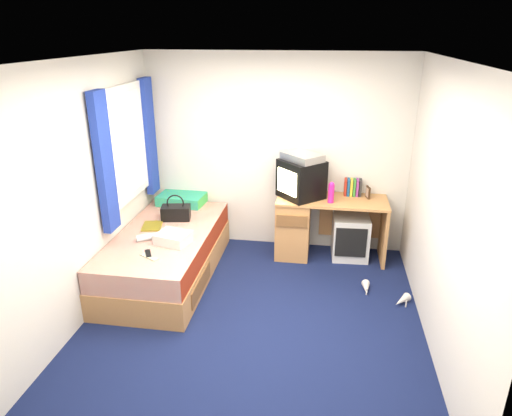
% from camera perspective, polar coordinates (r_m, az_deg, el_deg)
% --- Properties ---
extents(ground, '(3.40, 3.40, 0.00)m').
position_cam_1_polar(ground, '(4.58, -0.25, -13.45)').
color(ground, '#0C1438').
rests_on(ground, ground).
extents(room_shell, '(3.40, 3.40, 3.40)m').
position_cam_1_polar(room_shell, '(3.94, -0.28, 4.16)').
color(room_shell, white).
rests_on(room_shell, ground).
extents(bed, '(1.01, 2.00, 0.54)m').
position_cam_1_polar(bed, '(5.24, -11.09, -5.67)').
color(bed, tan).
rests_on(bed, ground).
extents(pillow, '(0.60, 0.41, 0.12)m').
position_cam_1_polar(pillow, '(5.89, -9.27, 1.10)').
color(pillow, teal).
rests_on(pillow, bed).
extents(desk, '(1.30, 0.55, 0.75)m').
position_cam_1_polar(desk, '(5.61, 6.49, -1.98)').
color(desk, tan).
rests_on(desk, ground).
extents(storage_cube, '(0.45, 0.45, 0.53)m').
position_cam_1_polar(storage_cube, '(5.68, 11.69, -3.51)').
color(storage_cube, silver).
rests_on(storage_cube, ground).
extents(crt_tv, '(0.62, 0.62, 0.45)m').
position_cam_1_polar(crt_tv, '(5.41, 5.66, 3.63)').
color(crt_tv, black).
rests_on(crt_tv, desk).
extents(vcr, '(0.54, 0.54, 0.08)m').
position_cam_1_polar(vcr, '(5.34, 5.80, 6.38)').
color(vcr, '#BBBCBE').
rests_on(vcr, crt_tv).
extents(book_row, '(0.20, 0.13, 0.20)m').
position_cam_1_polar(book_row, '(5.61, 12.00, 2.55)').
color(book_row, maroon).
rests_on(book_row, desk).
extents(picture_frame, '(0.05, 0.12, 0.14)m').
position_cam_1_polar(picture_frame, '(5.57, 13.82, 1.93)').
color(picture_frame, '#332011').
rests_on(picture_frame, desk).
extents(pink_water_bottle, '(0.09, 0.09, 0.22)m').
position_cam_1_polar(pink_water_bottle, '(5.32, 9.37, 1.80)').
color(pink_water_bottle, '#E6208C').
rests_on(pink_water_bottle, desk).
extents(aerosol_can, '(0.06, 0.06, 0.19)m').
position_cam_1_polar(aerosol_can, '(5.43, 8.24, 2.12)').
color(aerosol_can, silver).
rests_on(aerosol_can, desk).
extents(handbag, '(0.36, 0.24, 0.31)m').
position_cam_1_polar(handbag, '(5.41, -9.98, -0.51)').
color(handbag, black).
rests_on(handbag, bed).
extents(towel, '(0.39, 0.35, 0.11)m').
position_cam_1_polar(towel, '(4.84, -10.31, -3.70)').
color(towel, silver).
rests_on(towel, bed).
extents(magazine, '(0.26, 0.32, 0.01)m').
position_cam_1_polar(magazine, '(5.29, -12.86, -2.21)').
color(magazine, gold).
rests_on(magazine, bed).
extents(water_bottle, '(0.21, 0.17, 0.07)m').
position_cam_1_polar(water_bottle, '(4.96, -13.60, -3.58)').
color(water_bottle, silver).
rests_on(water_bottle, bed).
extents(colour_swatch_fan, '(0.22, 0.16, 0.01)m').
position_cam_1_polar(colour_swatch_fan, '(4.60, -13.20, -5.98)').
color(colour_swatch_fan, yellow).
rests_on(colour_swatch_fan, bed).
extents(remote_control, '(0.12, 0.17, 0.02)m').
position_cam_1_polar(remote_control, '(4.66, -13.33, -5.58)').
color(remote_control, black).
rests_on(remote_control, bed).
extents(window_assembly, '(0.11, 1.42, 1.40)m').
position_cam_1_polar(window_assembly, '(5.23, -15.76, 7.33)').
color(window_assembly, silver).
rests_on(window_assembly, room_shell).
extents(white_heels, '(0.49, 0.41, 0.09)m').
position_cam_1_polar(white_heels, '(5.03, 15.65, -10.35)').
color(white_heels, silver).
rests_on(white_heels, ground).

